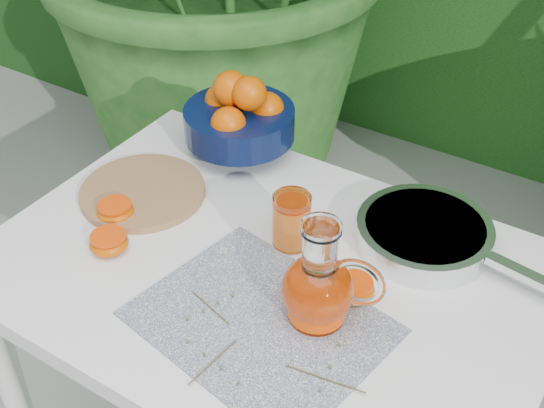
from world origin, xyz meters
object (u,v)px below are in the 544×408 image
Objects in this scene: cutting_board at (143,192)px; fruit_bowl at (240,116)px; saute_pan at (426,234)px; white_table at (266,298)px; juice_pitcher at (319,287)px.

fruit_bowl reaches higher than cutting_board.
saute_pan is (0.55, 0.16, 0.02)m from cutting_board.
fruit_bowl is 0.63× the size of saute_pan.
fruit_bowl reaches higher than saute_pan.
white_table is at bearing -49.00° from fruit_bowl.
fruit_bowl is 0.48m from saute_pan.
saute_pan is (0.08, 0.27, -0.05)m from juice_pitcher.
cutting_board is at bearing -107.10° from fruit_bowl.
white_table is 3.47× the size of fruit_bowl.
white_table is at bearing -136.11° from saute_pan.
white_table is at bearing 157.17° from juice_pitcher.
saute_pan is at bearing 43.89° from white_table.
juice_pitcher is at bearing -22.83° from white_table.
white_table is 0.42m from fruit_bowl.
saute_pan reaches higher than white_table.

